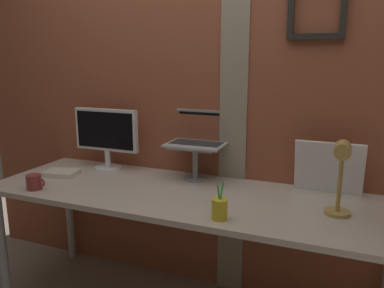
{
  "coord_description": "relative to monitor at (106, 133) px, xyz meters",
  "views": [
    {
      "loc": [
        0.83,
        -1.86,
        1.46
      ],
      "look_at": [
        0.06,
        0.04,
        1.0
      ],
      "focal_mm": 35.73,
      "sensor_mm": 36.0,
      "label": 1
    }
  ],
  "objects": [
    {
      "name": "brick_wall_back",
      "position": [
        0.59,
        0.18,
        0.36
      ],
      "size": [
        3.37,
        0.16,
        2.68
      ],
      "color": "brown",
      "rests_on": "ground_plane"
    },
    {
      "name": "desk",
      "position": [
        0.65,
        -0.24,
        -0.3
      ],
      "size": [
        2.22,
        0.72,
        0.75
      ],
      "color": "beige",
      "rests_on": "ground_plane"
    },
    {
      "name": "monitor",
      "position": [
        0.0,
        0.0,
        0.0
      ],
      "size": [
        0.45,
        0.18,
        0.4
      ],
      "color": "white",
      "rests_on": "desk"
    },
    {
      "name": "laptop_stand",
      "position": [
        0.62,
        0.0,
        -0.1
      ],
      "size": [
        0.28,
        0.22,
        0.21
      ],
      "color": "gray",
      "rests_on": "desk"
    },
    {
      "name": "laptop",
      "position": [
        0.62,
        0.07,
        0.02
      ],
      "size": [
        0.34,
        0.29,
        0.2
      ],
      "color": "#ADB2B7",
      "rests_on": "laptop_stand"
    },
    {
      "name": "whiteboard_panel",
      "position": [
        1.36,
        0.04,
        -0.09
      ],
      "size": [
        0.35,
        0.08,
        0.29
      ],
      "primitive_type": "cube",
      "rotation": [
        0.23,
        0.0,
        0.0
      ],
      "color": "white",
      "rests_on": "desk"
    },
    {
      "name": "desk_lamp",
      "position": [
        1.42,
        -0.29,
        -0.01
      ],
      "size": [
        0.12,
        0.2,
        0.36
      ],
      "color": "tan",
      "rests_on": "desk"
    },
    {
      "name": "pen_cup",
      "position": [
        0.93,
        -0.5,
        -0.19
      ],
      "size": [
        0.07,
        0.07,
        0.18
      ],
      "color": "yellow",
      "rests_on": "desk"
    },
    {
      "name": "coffee_mug",
      "position": [
        -0.14,
        -0.5,
        -0.2
      ],
      "size": [
        0.12,
        0.08,
        0.08
      ],
      "color": "maroon",
      "rests_on": "desk"
    },
    {
      "name": "paper_clutter_stack",
      "position": [
        -0.18,
        -0.24,
        -0.22
      ],
      "size": [
        0.22,
        0.18,
        0.03
      ],
      "primitive_type": "cube",
      "rotation": [
        0.0,
        0.0,
        0.2
      ],
      "color": "silver",
      "rests_on": "desk"
    }
  ]
}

